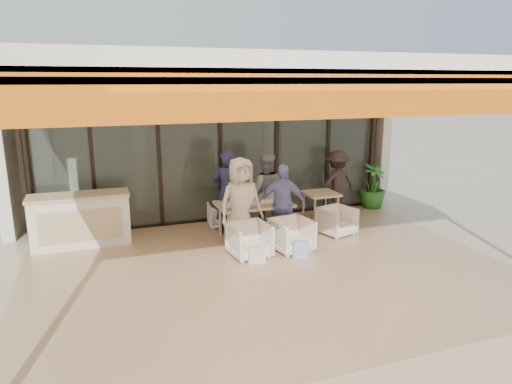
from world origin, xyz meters
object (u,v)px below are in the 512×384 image
at_px(potted_palm, 373,186).
at_px(host_counter, 81,220).
at_px(diner_navy, 228,192).
at_px(diner_cream, 241,204).
at_px(dining_table, 253,206).
at_px(side_chair, 337,220).
at_px(chair_near_left, 250,239).
at_px(side_table, 321,197).
at_px(chair_far_right, 257,208).
at_px(diner_grey, 265,192).
at_px(standing_woman, 337,183).
at_px(chair_far_left, 222,214).
at_px(diner_periwinkle, 282,204).
at_px(chair_near_right, 292,234).

bearing_deg(potted_palm, host_counter, -176.41).
distance_m(diner_navy, diner_cream, 0.90).
height_order(dining_table, side_chair, dining_table).
relative_size(chair_near_left, side_table, 0.94).
distance_m(chair_far_right, side_chair, 1.86).
bearing_deg(diner_grey, potted_palm, -148.72).
bearing_deg(potted_palm, diner_cream, -158.49).
bearing_deg(standing_woman, chair_far_right, -5.90).
height_order(host_counter, diner_cream, diner_cream).
distance_m(dining_table, chair_far_left, 1.10).
bearing_deg(diner_navy, diner_grey, -165.48).
relative_size(chair_far_left, chair_far_right, 0.85).
height_order(diner_navy, potted_palm, diner_navy).
distance_m(diner_cream, side_table, 2.26).
bearing_deg(diner_grey, chair_far_left, -11.53).
bearing_deg(chair_far_right, dining_table, 81.61).
relative_size(chair_near_left, potted_palm, 0.61).
bearing_deg(chair_near_left, chair_far_right, 59.69).
xyz_separation_m(host_counter, dining_table, (3.29, -0.68, 0.15)).
relative_size(diner_grey, diner_periwinkle, 1.06).
xyz_separation_m(diner_grey, standing_woman, (1.97, 0.42, -0.06)).
bearing_deg(diner_grey, side_table, -165.81).
distance_m(chair_near_right, diner_periwinkle, 0.67).
bearing_deg(side_chair, dining_table, 150.02).
relative_size(chair_near_right, diner_navy, 0.39).
xyz_separation_m(diner_periwinkle, potted_palm, (3.15, 1.57, -0.21)).
height_order(chair_far_left, diner_periwinkle, diner_periwinkle).
relative_size(diner_navy, potted_palm, 1.54).
relative_size(diner_cream, standing_woman, 1.13).
bearing_deg(dining_table, side_chair, -13.87).
xyz_separation_m(chair_far_right, standing_woman, (1.97, -0.08, 0.44)).
relative_size(host_counter, chair_near_right, 2.64).
distance_m(diner_cream, standing_woman, 3.11).
relative_size(chair_near_right, diner_grey, 0.42).
distance_m(chair_far_right, diner_navy, 1.12).
xyz_separation_m(host_counter, side_chair, (4.99, -1.10, -0.20)).
bearing_deg(potted_palm, diner_navy, -170.43).
bearing_deg(chair_far_right, side_table, 170.28).
bearing_deg(side_table, host_counter, 175.96).
bearing_deg(chair_far_right, potted_palm, -160.84).
distance_m(side_chair, standing_woman, 1.53).
bearing_deg(chair_near_right, chair_far_left, 103.56).
relative_size(chair_near_right, standing_woman, 0.45).
bearing_deg(chair_near_left, standing_woman, 26.56).
bearing_deg(chair_near_right, dining_table, 103.81).
bearing_deg(chair_near_left, dining_table, 60.26).
distance_m(chair_far_right, diner_grey, 0.71).
xyz_separation_m(chair_near_right, side_chair, (1.27, 0.54, -0.02)).
relative_size(side_table, side_chair, 1.13).
bearing_deg(diner_cream, potted_palm, 13.28).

